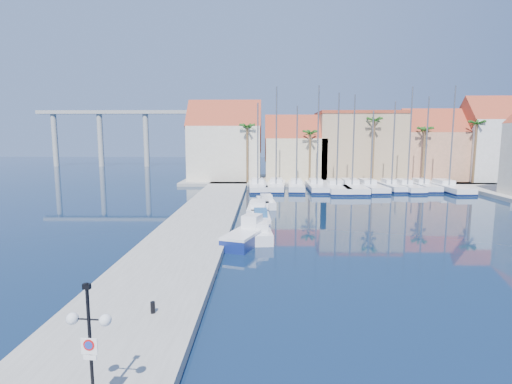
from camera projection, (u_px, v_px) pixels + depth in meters
ground at (322, 275)px, 22.72m from camera, size 260.00×260.00×0.00m
quay_west at (201, 221)px, 36.23m from camera, size 6.00×77.00×0.50m
shore_north at (340, 180)px, 70.01m from camera, size 54.00×16.00×0.50m
lamp_post at (89, 328)px, 10.44m from camera, size 1.22×0.40×3.61m
bollard at (153, 307)px, 16.70m from camera, size 0.20×0.20×0.50m
fishing_boat at (248, 234)px, 29.50m from camera, size 3.60×5.90×1.96m
motorboat_west_0 at (259, 232)px, 30.97m from camera, size 2.22×5.50×1.40m
motorboat_west_1 at (260, 218)px, 36.18m from camera, size 1.88×5.16×1.40m
motorboat_west_2 at (258, 208)px, 41.21m from camera, size 2.28×6.61×1.40m
motorboat_west_3 at (266, 202)px, 45.04m from camera, size 2.27×5.56×1.40m
sailboat_0 at (258, 186)px, 58.73m from camera, size 3.14×9.94×12.57m
sailboat_1 at (276, 186)px, 58.84m from camera, size 3.26×9.95×14.82m
sailboat_2 at (296, 186)px, 58.30m from camera, size 2.78×8.79×12.11m
sailboat_3 at (316, 186)px, 58.30m from camera, size 2.54×9.53×14.92m
sailboat_4 at (336, 187)px, 57.47m from camera, size 3.21×11.14×13.82m
sailboat_5 at (351, 187)px, 57.91m from camera, size 3.63×11.96×13.63m
sailboat_6 at (369, 187)px, 58.06m from camera, size 3.30×10.27×11.41m
sailboat_7 at (390, 186)px, 58.38m from camera, size 2.75×8.31×12.74m
sailboat_8 at (406, 186)px, 57.89m from camera, size 2.82×9.05×14.71m
sailboat_9 at (423, 186)px, 58.72m from camera, size 2.43×8.75×13.45m
sailboat_10 at (447, 187)px, 57.39m from camera, size 3.32×10.95×14.79m
building_0 at (225, 144)px, 68.55m from camera, size 12.30×9.00×13.50m
building_1 at (295, 151)px, 68.48m from camera, size 10.30×8.00×11.00m
building_2 at (358, 146)px, 69.11m from camera, size 14.20×10.20×11.50m
building_3 at (430, 148)px, 67.94m from camera, size 10.30×8.00×12.00m
building_4 at (487, 142)px, 66.61m from camera, size 8.30×8.00×14.00m
palm_0 at (247, 128)px, 63.16m from camera, size 2.60×2.60×10.15m
palm_1 at (310, 134)px, 63.09m from camera, size 2.60×2.60×9.15m
palm_2 at (374, 122)px, 62.63m from camera, size 2.60×2.60×11.15m
palm_3 at (425, 131)px, 62.66m from camera, size 2.60×2.60×9.65m
palm_4 at (477, 125)px, 62.37m from camera, size 2.60×2.60×10.65m
viaduct at (126, 127)px, 103.27m from camera, size 48.00×2.20×14.45m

